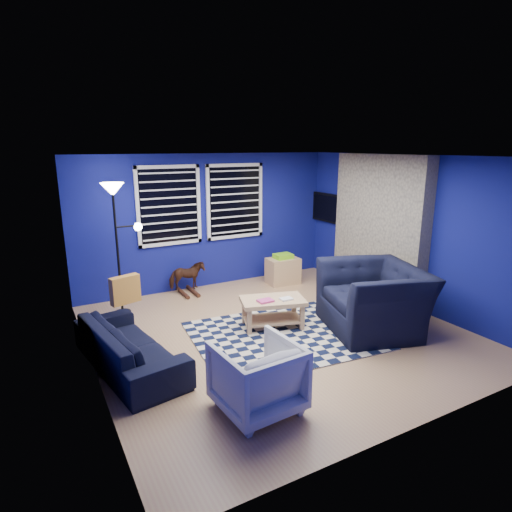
{
  "coord_description": "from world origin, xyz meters",
  "views": [
    {
      "loc": [
        -3.03,
        -4.89,
        2.64
      ],
      "look_at": [
        -0.18,
        0.3,
        1.1
      ],
      "focal_mm": 30.0,
      "sensor_mm": 36.0,
      "label": 1
    }
  ],
  "objects": [
    {
      "name": "wall_back",
      "position": [
        0.0,
        2.5,
        1.25
      ],
      "size": [
        5.0,
        0.0,
        5.0
      ],
      "primitive_type": "plane",
      "rotation": [
        1.57,
        0.0,
        0.0
      ],
      "color": "navy",
      "rests_on": "floor"
    },
    {
      "name": "tv",
      "position": [
        2.45,
        2.0,
        1.4
      ],
      "size": [
        0.07,
        1.0,
        0.58
      ],
      "color": "black",
      "rests_on": "wall_right"
    },
    {
      "name": "window_left",
      "position": [
        -0.75,
        2.46,
        1.6
      ],
      "size": [
        1.17,
        0.06,
        1.42
      ],
      "color": "black",
      "rests_on": "wall_back"
    },
    {
      "name": "rocking_horse",
      "position": [
        -0.56,
        2.22,
        0.34
      ],
      "size": [
        0.36,
        0.66,
        0.53
      ],
      "primitive_type": "imported",
      "rotation": [
        0.0,
        0.0,
        1.45
      ],
      "color": "#442615",
      "rests_on": "floor"
    },
    {
      "name": "rug",
      "position": [
        0.02,
        -0.15,
        0.01
      ],
      "size": [
        2.69,
        2.24,
        0.02
      ],
      "primitive_type": "cube",
      "rotation": [
        0.0,
        0.0,
        -0.1
      ],
      "color": "black",
      "rests_on": "floor"
    },
    {
      "name": "ceiling",
      "position": [
        0.0,
        0.0,
        2.5
      ],
      "size": [
        5.0,
        5.0,
        0.0
      ],
      "primitive_type": "plane",
      "rotation": [
        3.14,
        0.0,
        0.0
      ],
      "color": "white",
      "rests_on": "wall_back"
    },
    {
      "name": "wall_left",
      "position": [
        -2.5,
        0.0,
        1.25
      ],
      "size": [
        0.0,
        5.0,
        5.0
      ],
      "primitive_type": "plane",
      "rotation": [
        1.57,
        0.0,
        1.57
      ],
      "color": "navy",
      "rests_on": "floor"
    },
    {
      "name": "armchair_big",
      "position": [
        1.3,
        -0.57,
        0.47
      ],
      "size": [
        1.76,
        1.64,
        0.95
      ],
      "primitive_type": "imported",
      "rotation": [
        0.0,
        0.0,
        -1.86
      ],
      "color": "black",
      "rests_on": "floor"
    },
    {
      "name": "floor_lamp",
      "position": [
        -1.79,
        1.82,
        1.72
      ],
      "size": [
        0.57,
        0.35,
        2.1
      ],
      "color": "black",
      "rests_on": "floor"
    },
    {
      "name": "throw_pillow",
      "position": [
        -1.95,
        0.75,
        0.75
      ],
      "size": [
        0.42,
        0.23,
        0.38
      ],
      "primitive_type": "cube",
      "rotation": [
        0.0,
        0.0,
        0.28
      ],
      "color": "#C5802E",
      "rests_on": "sofa"
    },
    {
      "name": "window_right",
      "position": [
        0.55,
        2.46,
        1.6
      ],
      "size": [
        1.17,
        0.06,
        1.42
      ],
      "color": "black",
      "rests_on": "wall_back"
    },
    {
      "name": "cabinet",
      "position": [
        1.3,
        1.9,
        0.26
      ],
      "size": [
        0.63,
        0.44,
        0.6
      ],
      "rotation": [
        0.0,
        0.0,
        -0.05
      ],
      "color": "tan",
      "rests_on": "floor"
    },
    {
      "name": "coffee_table",
      "position": [
        0.04,
        0.19,
        0.32
      ],
      "size": [
        1.05,
        0.79,
        0.46
      ],
      "rotation": [
        0.0,
        0.0,
        -0.3
      ],
      "color": "tan",
      "rests_on": "rug"
    },
    {
      "name": "sofa",
      "position": [
        -2.1,
        0.01,
        0.28
      ],
      "size": [
        2.02,
        1.05,
        0.56
      ],
      "primitive_type": "imported",
      "rotation": [
        0.0,
        0.0,
        1.73
      ],
      "color": "black",
      "rests_on": "floor"
    },
    {
      "name": "fireplace",
      "position": [
        2.36,
        0.5,
        1.2
      ],
      "size": [
        0.65,
        2.0,
        2.5
      ],
      "color": "gray",
      "rests_on": "floor"
    },
    {
      "name": "wall_right",
      "position": [
        2.5,
        0.0,
        1.25
      ],
      "size": [
        0.0,
        5.0,
        5.0
      ],
      "primitive_type": "plane",
      "rotation": [
        1.57,
        0.0,
        -1.57
      ],
      "color": "navy",
      "rests_on": "floor"
    },
    {
      "name": "armchair_bent",
      "position": [
        -1.15,
        -1.5,
        0.37
      ],
      "size": [
        0.84,
        0.86,
        0.73
      ],
      "primitive_type": "imported",
      "rotation": [
        0.0,
        0.0,
        3.21
      ],
      "color": "gray",
      "rests_on": "floor"
    },
    {
      "name": "floor",
      "position": [
        0.0,
        0.0,
        0.0
      ],
      "size": [
        5.0,
        5.0,
        0.0
      ],
      "primitive_type": "plane",
      "color": "tan",
      "rests_on": "ground"
    }
  ]
}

